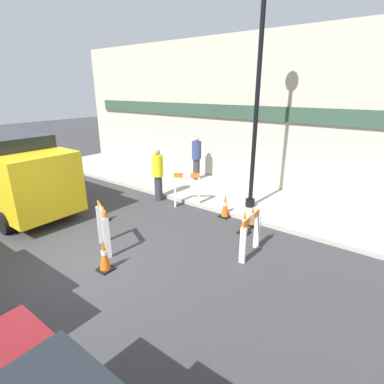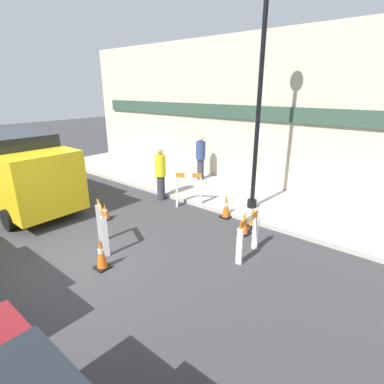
# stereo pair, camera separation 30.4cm
# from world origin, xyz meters

# --- Properties ---
(ground_plane) EXTENTS (60.00, 60.00, 0.00)m
(ground_plane) POSITION_xyz_m (0.00, 0.00, 0.00)
(ground_plane) COLOR #38383A
(sidewalk_slab) EXTENTS (18.00, 3.02, 0.13)m
(sidewalk_slab) POSITION_xyz_m (0.00, 6.01, 0.06)
(sidewalk_slab) COLOR #ADA89E
(sidewalk_slab) RESTS_ON ground_plane
(storefront_facade) EXTENTS (18.00, 0.22, 5.50)m
(storefront_facade) POSITION_xyz_m (0.00, 7.59, 2.75)
(storefront_facade) COLOR #BCB29E
(storefront_facade) RESTS_ON ground_plane
(streetlamp_post) EXTENTS (0.44, 0.44, 6.26)m
(streetlamp_post) POSITION_xyz_m (1.53, 5.34, 4.09)
(streetlamp_post) COLOR black
(streetlamp_post) RESTS_ON sidewalk_slab
(barricade_0) EXTENTS (0.74, 0.59, 1.13)m
(barricade_0) POSITION_xyz_m (-0.22, 4.35, 0.60)
(barricade_0) COLOR white
(barricade_0) RESTS_ON ground_plane
(barricade_1) EXTENTS (0.80, 0.48, 1.12)m
(barricade_1) POSITION_xyz_m (-0.06, 1.01, 0.60)
(barricade_1) COLOR white
(barricade_1) RESTS_ON ground_plane
(barricade_2) EXTENTS (0.19, 0.86, 1.00)m
(barricade_2) POSITION_xyz_m (2.77, 2.89, 0.54)
(barricade_2) COLOR white
(barricade_2) RESTS_ON ground_plane
(traffic_cone_0) EXTENTS (0.30, 0.30, 0.56)m
(traffic_cone_0) POSITION_xyz_m (2.09, 4.40, 0.27)
(traffic_cone_0) COLOR black
(traffic_cone_0) RESTS_ON ground_plane
(traffic_cone_1) EXTENTS (0.30, 0.30, 0.48)m
(traffic_cone_1) POSITION_xyz_m (-1.45, 2.03, 0.23)
(traffic_cone_1) COLOR black
(traffic_cone_1) RESTS_ON ground_plane
(traffic_cone_2) EXTENTS (0.30, 0.30, 0.72)m
(traffic_cone_2) POSITION_xyz_m (1.19, 4.40, 0.35)
(traffic_cone_2) COLOR black
(traffic_cone_2) RESTS_ON ground_plane
(traffic_cone_3) EXTENTS (0.30, 0.30, 0.64)m
(traffic_cone_3) POSITION_xyz_m (2.15, 3.80, 0.31)
(traffic_cone_3) COLOR black
(traffic_cone_3) RESTS_ON ground_plane
(traffic_cone_4) EXTENTS (0.30, 0.30, 0.72)m
(traffic_cone_4) POSITION_xyz_m (0.64, 0.49, 0.35)
(traffic_cone_4) COLOR black
(traffic_cone_4) RESTS_ON ground_plane
(person_worker) EXTENTS (0.51, 0.51, 1.76)m
(person_worker) POSITION_xyz_m (-1.37, 4.25, 0.95)
(person_worker) COLOR #33333D
(person_worker) RESTS_ON ground_plane
(person_pedestrian) EXTENTS (0.48, 0.48, 1.77)m
(person_pedestrian) POSITION_xyz_m (-1.59, 6.72, 1.07)
(person_pedestrian) COLOR #33333D
(person_pedestrian) RESTS_ON sidewalk_slab
(work_van) EXTENTS (4.85, 2.09, 2.37)m
(work_van) POSITION_xyz_m (-4.37, 0.91, 1.29)
(work_van) COLOR yellow
(work_van) RESTS_ON ground_plane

